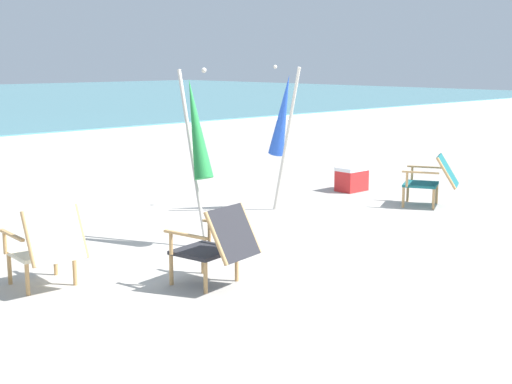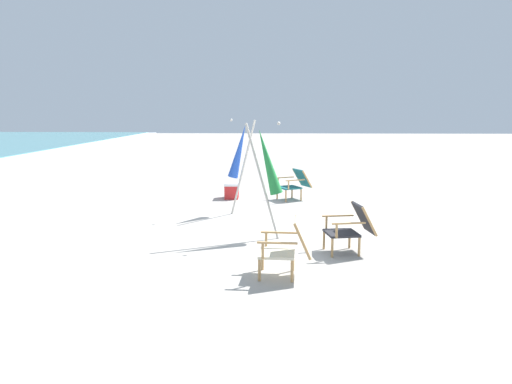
{
  "view_description": "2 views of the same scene",
  "coord_description": "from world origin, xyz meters",
  "px_view_note": "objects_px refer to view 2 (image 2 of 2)",
  "views": [
    {
      "loc": [
        -6.01,
        -5.85,
        2.13
      ],
      "look_at": [
        -0.06,
        0.44,
        0.53
      ],
      "focal_mm": 50.0,
      "sensor_mm": 36.0,
      "label": 1
    },
    {
      "loc": [
        -9.54,
        0.38,
        2.24
      ],
      "look_at": [
        -1.21,
        0.7,
        0.87
      ],
      "focal_mm": 35.0,
      "sensor_mm": 36.0,
      "label": 2
    }
  ],
  "objects_px": {
    "beach_chair_far_center": "(295,183)",
    "beach_chair_front_right": "(352,226)",
    "cooler_box": "(232,191)",
    "umbrella_furled_blue": "(239,152)",
    "umbrella_furled_green": "(267,163)",
    "beach_chair_front_left": "(288,246)"
  },
  "relations": [
    {
      "from": "beach_chair_front_left",
      "to": "cooler_box",
      "type": "bearing_deg",
      "value": 12.03
    },
    {
      "from": "beach_chair_front_left",
      "to": "umbrella_furled_blue",
      "type": "bearing_deg",
      "value": 13.11
    },
    {
      "from": "beach_chair_front_left",
      "to": "umbrella_furled_blue",
      "type": "relative_size",
      "value": 0.39
    },
    {
      "from": "beach_chair_front_left",
      "to": "umbrella_furled_green",
      "type": "bearing_deg",
      "value": 8.84
    },
    {
      "from": "beach_chair_front_right",
      "to": "cooler_box",
      "type": "bearing_deg",
      "value": 25.51
    },
    {
      "from": "beach_chair_far_center",
      "to": "umbrella_furled_green",
      "type": "relative_size",
      "value": 0.46
    },
    {
      "from": "beach_chair_front_right",
      "to": "umbrella_furled_blue",
      "type": "xyz_separation_m",
      "value": [
        2.9,
        1.99,
        0.93
      ]
    },
    {
      "from": "umbrella_furled_green",
      "to": "beach_chair_far_center",
      "type": "bearing_deg",
      "value": -9.33
    },
    {
      "from": "beach_chair_front_right",
      "to": "umbrella_furled_blue",
      "type": "distance_m",
      "value": 3.64
    },
    {
      "from": "umbrella_furled_blue",
      "to": "cooler_box",
      "type": "xyz_separation_m",
      "value": [
        1.98,
        0.34,
        -1.15
      ]
    },
    {
      "from": "umbrella_furled_blue",
      "to": "beach_chair_front_left",
      "type": "bearing_deg",
      "value": -166.89
    },
    {
      "from": "umbrella_furled_green",
      "to": "cooler_box",
      "type": "relative_size",
      "value": 4.2
    },
    {
      "from": "beach_chair_far_center",
      "to": "umbrella_furled_green",
      "type": "xyz_separation_m",
      "value": [
        -3.92,
        0.64,
        0.92
      ]
    },
    {
      "from": "umbrella_furled_blue",
      "to": "cooler_box",
      "type": "height_order",
      "value": "umbrella_furled_blue"
    },
    {
      "from": "beach_chair_front_right",
      "to": "umbrella_furled_green",
      "type": "height_order",
      "value": "umbrella_furled_green"
    },
    {
      "from": "cooler_box",
      "to": "umbrella_furled_green",
      "type": "bearing_deg",
      "value": -166.38
    },
    {
      "from": "beach_chair_front_right",
      "to": "umbrella_furled_green",
      "type": "xyz_separation_m",
      "value": [
        0.85,
        1.35,
        0.92
      ]
    },
    {
      "from": "beach_chair_far_center",
      "to": "beach_chair_front_right",
      "type": "bearing_deg",
      "value": -171.53
    },
    {
      "from": "beach_chair_far_center",
      "to": "cooler_box",
      "type": "height_order",
      "value": "beach_chair_far_center"
    },
    {
      "from": "beach_chair_front_left",
      "to": "umbrella_furled_green",
      "type": "distance_m",
      "value": 2.27
    },
    {
      "from": "cooler_box",
      "to": "umbrella_furled_blue",
      "type": "bearing_deg",
      "value": -170.24
    },
    {
      "from": "beach_chair_front_right",
      "to": "cooler_box",
      "type": "xyz_separation_m",
      "value": [
        4.88,
        2.33,
        -0.22
      ]
    }
  ]
}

